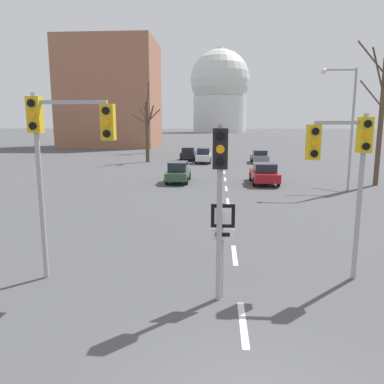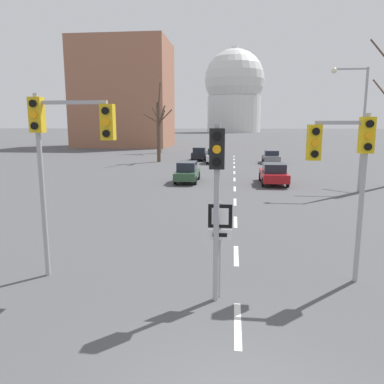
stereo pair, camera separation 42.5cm
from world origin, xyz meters
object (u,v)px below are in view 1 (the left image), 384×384
traffic_signal_centre_tall (220,180)px  sedan_near_right (188,154)px  traffic_signal_near_right (345,156)px  sedan_far_right (260,156)px  sedan_far_left (264,173)px  sedan_near_left (204,156)px  traffic_signal_near_left (61,140)px  sedan_mid_centre (178,172)px  route_sign_post (223,233)px  street_lamp_right (346,116)px

traffic_signal_centre_tall → sedan_near_right: bearing=95.7°
traffic_signal_near_right → sedan_far_right: traffic_signal_near_right is taller
traffic_signal_centre_tall → sedan_far_right: size_ratio=1.16×
traffic_signal_centre_tall → sedan_near_right: traffic_signal_centre_tall is taller
traffic_signal_centre_tall → sedan_far_left: traffic_signal_centre_tall is taller
sedan_near_left → traffic_signal_near_left: bearing=-94.5°
sedan_near_right → sedan_far_right: sedan_near_right is taller
sedan_mid_centre → sedan_far_left: sedan_mid_centre is taller
route_sign_post → sedan_near_left: bearing=93.0°
sedan_far_right → sedan_near_right: bearing=163.3°
traffic_signal_near_left → route_sign_post: size_ratio=2.09×
sedan_near_right → traffic_signal_near_right: bearing=-78.7°
sedan_near_left → sedan_far_left: sedan_near_left is taller
route_sign_post → sedan_mid_centre: (-3.19, 19.49, -0.92)m
sedan_near_right → route_sign_post: bearing=-84.2°
sedan_far_right → sedan_far_left: bearing=-94.9°
traffic_signal_centre_tall → sedan_far_left: 19.74m
traffic_signal_near_right → sedan_far_left: bearing=90.0°
traffic_signal_near_right → sedan_far_right: 33.54m
traffic_signal_centre_tall → traffic_signal_near_right: size_ratio=0.94×
traffic_signal_near_right → sedan_near_left: (-5.16, 32.76, -2.69)m
traffic_signal_centre_tall → street_lamp_right: (8.29, 16.60, 1.83)m
traffic_signal_near_right → sedan_mid_centre: (-6.53, 18.05, -2.76)m
street_lamp_right → sedan_far_right: size_ratio=2.09×
street_lamp_right → sedan_near_left: street_lamp_right is taller
street_lamp_right → sedan_far_left: (-4.85, 2.70, -4.12)m
sedan_near_left → sedan_far_left: 15.92m
traffic_signal_near_right → street_lamp_right: (4.86, 15.01, 1.37)m
route_sign_post → sedan_mid_centre: route_sign_post is taller
sedan_near_left → sedan_near_right: bearing=122.3°
traffic_signal_centre_tall → sedan_mid_centre: (-3.10, 19.64, -2.31)m
traffic_signal_centre_tall → street_lamp_right: bearing=63.5°
street_lamp_right → sedan_far_right: (-3.51, 18.39, -4.16)m
traffic_signal_near_left → sedan_near_left: (2.60, 33.30, -3.13)m
sedan_far_left → sedan_mid_centre: bearing=177.0°
sedan_near_right → sedan_mid_centre: sedan_near_right is taller
street_lamp_right → sedan_far_left: bearing=151.0°
street_lamp_right → traffic_signal_near_right: bearing=-107.9°
route_sign_post → sedan_far_left: 19.46m
sedan_mid_centre → sedan_near_left: bearing=84.6°
route_sign_post → sedan_near_right: route_sign_post is taller
traffic_signal_centre_tall → traffic_signal_near_right: traffic_signal_near_right is taller
traffic_signal_near_left → street_lamp_right: bearing=51.0°
sedan_near_right → sedan_mid_centre: bearing=-88.0°
street_lamp_right → sedan_near_left: (-10.01, 17.75, -4.07)m
street_lamp_right → sedan_mid_centre: bearing=165.1°
traffic_signal_near_right → sedan_near_right: size_ratio=1.16×
traffic_signal_near_right → street_lamp_right: size_ratio=0.59×
route_sign_post → sedan_near_right: size_ratio=0.62×
traffic_signal_centre_tall → sedan_near_left: 34.47m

